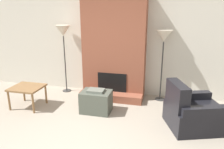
% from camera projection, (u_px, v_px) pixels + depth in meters
% --- Properties ---
extents(wall_back, '(7.96, 0.06, 2.60)m').
position_uv_depth(wall_back, '(116.00, 43.00, 5.52)').
color(wall_back, beige).
rests_on(wall_back, ground_plane).
extents(fireplace, '(1.52, 0.74, 2.60)m').
position_uv_depth(fireplace, '(114.00, 47.00, 5.29)').
color(fireplace, brown).
rests_on(fireplace, ground_plane).
extents(ottoman, '(0.63, 0.46, 0.51)m').
position_uv_depth(ottoman, '(96.00, 101.00, 4.68)').
color(ottoman, '#474C42').
rests_on(ottoman, ground_plane).
extents(armchair, '(1.19, 1.10, 0.88)m').
position_uv_depth(armchair, '(192.00, 114.00, 4.05)').
color(armchair, black).
rests_on(armchair, ground_plane).
extents(side_table, '(0.67, 0.60, 0.48)m').
position_uv_depth(side_table, '(27.00, 89.00, 4.87)').
color(side_table, brown).
rests_on(side_table, ground_plane).
extents(floor_lamp_left, '(0.38, 0.38, 1.75)m').
position_uv_depth(floor_lamp_left, '(63.00, 33.00, 5.48)').
color(floor_lamp_left, '#333333').
rests_on(floor_lamp_left, ground_plane).
extents(floor_lamp_right, '(0.38, 0.38, 1.69)m').
position_uv_depth(floor_lamp_right, '(164.00, 39.00, 4.93)').
color(floor_lamp_right, '#333333').
rests_on(floor_lamp_right, ground_plane).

